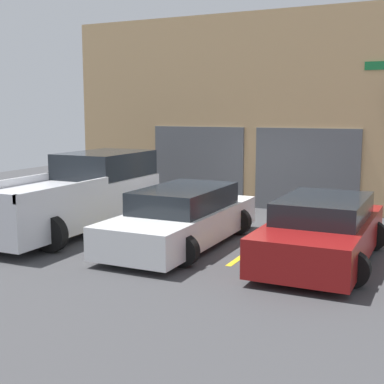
{
  "coord_description": "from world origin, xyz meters",
  "views": [
    {
      "loc": [
        5.07,
        -12.23,
        2.92
      ],
      "look_at": [
        0.0,
        -1.52,
        1.1
      ],
      "focal_mm": 50.0,
      "sensor_mm": 36.0,
      "label": 1
    }
  ],
  "objects": [
    {
      "name": "pickup_truck",
      "position": [
        -3.02,
        -1.71,
        0.86
      ],
      "size": [
        2.42,
        5.52,
        1.83
      ],
      "color": "silver",
      "rests_on": "ground"
    },
    {
      "name": "sedan_white",
      "position": [
        0.0,
        -1.99,
        0.59
      ],
      "size": [
        2.11,
        4.75,
        1.26
      ],
      "color": "white",
      "rests_on": "ground"
    },
    {
      "name": "parking_stripe_centre",
      "position": [
        1.51,
        -2.02,
        0.0
      ],
      "size": [
        0.12,
        2.2,
        0.01
      ],
      "primitive_type": "cube",
      "color": "gold",
      "rests_on": "ground"
    },
    {
      "name": "sedan_side",
      "position": [
        3.02,
        -1.99,
        0.6
      ],
      "size": [
        2.17,
        4.31,
        1.25
      ],
      "color": "maroon",
      "rests_on": "ground"
    },
    {
      "name": "shophouse_building",
      "position": [
        -0.0,
        3.29,
        2.84
      ],
      "size": [
        12.51,
        0.68,
        5.76
      ],
      "color": "tan",
      "rests_on": "ground"
    },
    {
      "name": "parking_stripe_far_left",
      "position": [
        -4.54,
        -2.02,
        0.0
      ],
      "size": [
        0.12,
        2.2,
        0.01
      ],
      "primitive_type": "cube",
      "color": "gold",
      "rests_on": "ground"
    },
    {
      "name": "ground_plane",
      "position": [
        0.0,
        0.0,
        0.0
      ],
      "size": [
        28.0,
        28.0,
        0.0
      ],
      "primitive_type": "plane",
      "color": "#3D3D3F"
    },
    {
      "name": "parking_stripe_left",
      "position": [
        -1.51,
        -2.02,
        0.0
      ],
      "size": [
        0.12,
        2.2,
        0.01
      ],
      "primitive_type": "cube",
      "color": "gold",
      "rests_on": "ground"
    }
  ]
}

